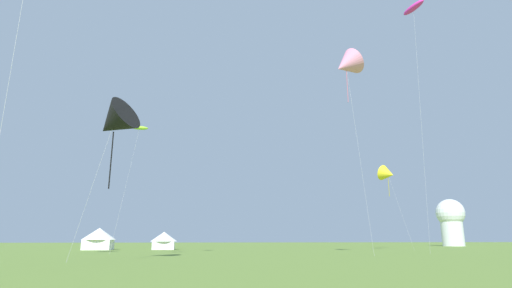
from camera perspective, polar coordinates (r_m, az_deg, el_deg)
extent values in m
cone|color=pink|center=(46.85, 12.79, 11.00)|extent=(4.21, 3.62, 3.88)
cylinder|color=#A9627C|center=(45.84, 12.96, 8.01)|extent=(0.09, 0.09, 3.65)
cylinder|color=#B2B2B7|center=(42.85, 14.56, -1.22)|extent=(0.87, 2.16, 20.73)
ellipsoid|color=#99DB2D|center=(49.17, -16.33, 2.24)|extent=(2.05, 1.03, 0.62)
cylinder|color=#B2B2B7|center=(47.44, -18.22, -5.99)|extent=(2.09, 1.05, 14.45)
cone|color=yellow|center=(64.79, 18.36, -4.08)|extent=(3.36, 3.47, 2.90)
cylinder|color=#A79518|center=(64.51, 18.49, -5.87)|extent=(0.08, 0.08, 2.83)
cylinder|color=#B2B2B7|center=(63.78, 20.02, -8.98)|extent=(2.14, 2.06, 11.40)
cone|color=black|center=(33.13, -19.64, 2.99)|extent=(4.72, 4.47, 3.87)
cylinder|color=black|center=(32.44, -20.06, -2.13)|extent=(0.09, 0.09, 4.46)
cylinder|color=#B2B2B7|center=(32.05, -22.50, -5.87)|extent=(2.31, 0.65, 10.54)
ellipsoid|color=#E02DA3|center=(59.41, 21.63, 17.71)|extent=(2.13, 3.80, 1.34)
cylinder|color=#B2B2B7|center=(51.86, 22.57, 3.39)|extent=(2.34, 2.03, 31.43)
cube|color=white|center=(66.79, -21.67, -13.28)|extent=(4.02, 4.02, 1.51)
cone|color=white|center=(66.79, -21.55, -11.88)|extent=(5.03, 5.03, 1.76)
cube|color=white|center=(65.47, -13.10, -13.99)|extent=(3.32, 3.32, 1.25)
cone|color=white|center=(65.47, -13.04, -12.81)|extent=(4.16, 4.16, 1.45)
cylinder|color=white|center=(105.04, 26.34, -11.35)|extent=(4.80, 4.80, 6.00)
sphere|color=white|center=(105.20, 26.08, -8.86)|extent=(6.40, 6.40, 6.40)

